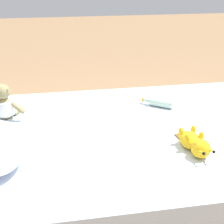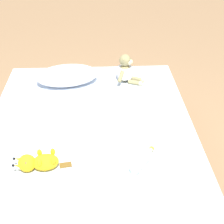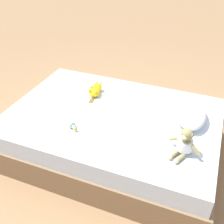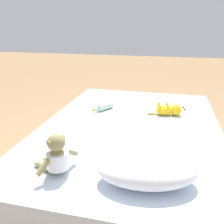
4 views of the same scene
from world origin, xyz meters
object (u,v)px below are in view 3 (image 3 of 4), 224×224
bed (112,133)px  pillow (190,113)px  plush_monkey (184,144)px  glass_bottle (69,122)px  plush_yellow_creature (96,90)px

bed → pillow: size_ratio=3.81×
bed → plush_monkey: size_ratio=7.54×
plush_monkey → glass_bottle: (0.01, -1.03, -0.07)m
bed → plush_monkey: plush_monkey is taller
pillow → glass_bottle: (0.49, -1.01, -0.04)m
bed → plush_yellow_creature: (-0.29, -0.31, 0.28)m
glass_bottle → plush_yellow_creature: bearing=-179.9°
bed → plush_yellow_creature: plush_yellow_creature is taller
pillow → plush_yellow_creature: bearing=-95.7°
plush_yellow_creature → glass_bottle: size_ratio=1.55×
plush_monkey → pillow: bearing=-177.4°
bed → glass_bottle: glass_bottle is taller
pillow → bed: bearing=-74.7°
bed → plush_monkey: bearing=68.1°
pillow → plush_yellow_creature: size_ratio=1.64×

